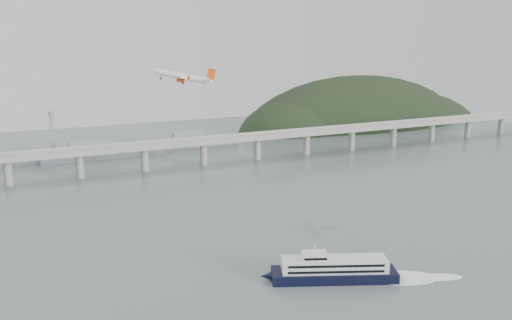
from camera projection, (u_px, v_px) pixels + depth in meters
ground at (303, 252)px, 271.74m from camera, size 900.00×900.00×0.00m
bridge at (179, 147)px, 443.55m from camera, size 800.00×22.00×23.90m
headland at (365, 138)px, 687.56m from camera, size 365.00×155.00×156.00m
ferry at (334, 270)px, 239.66m from camera, size 86.42×43.13×17.22m
airliner at (184, 77)px, 291.09m from camera, size 33.90×31.32×9.85m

